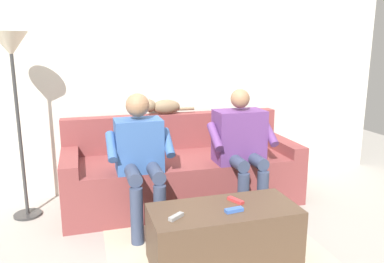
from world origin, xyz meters
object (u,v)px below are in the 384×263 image
person_right_seated (140,152)px  remote_red (236,200)px  person_left_seated (241,143)px  coffee_table (224,235)px  remote_gray (176,217)px  floor_lamp (12,62)px  cat_on_backrest (162,107)px  couch (182,172)px  remote_blue (234,210)px

person_right_seated → remote_red: size_ratio=8.33×
person_left_seated → person_right_seated: person_left_seated is taller
person_left_seated → remote_red: size_ratio=8.38×
coffee_table → person_left_seated: person_left_seated is taller
person_left_seated → remote_gray: person_left_seated is taller
person_right_seated → floor_lamp: size_ratio=0.69×
cat_on_backrest → floor_lamp: floor_lamp is taller
couch → remote_red: size_ratio=16.58×
remote_gray → floor_lamp: bearing=94.2°
couch → floor_lamp: bearing=-1.5°
remote_blue → floor_lamp: size_ratio=0.08×
cat_on_backrest → remote_red: cat_on_backrest is taller
person_right_seated → cat_on_backrest: person_right_seated is taller
floor_lamp → person_right_seated: bearing=155.6°
remote_red → coffee_table: bearing=-81.5°
floor_lamp → person_left_seated: bearing=167.5°
coffee_table → person_right_seated: 0.98m
coffee_table → couch: bearing=-90.0°
person_right_seated → remote_blue: person_right_seated is taller
remote_blue → remote_red: 0.17m
cat_on_backrest → floor_lamp: bearing=11.5°
remote_blue → couch: bearing=85.1°
person_left_seated → couch: bearing=-39.8°
person_left_seated → remote_red: 0.81m
coffee_table → floor_lamp: floor_lamp is taller
remote_gray → remote_red: size_ratio=0.89×
person_right_seated → remote_gray: person_right_seated is taller
remote_blue → person_left_seated: bearing=57.2°
cat_on_backrest → floor_lamp: size_ratio=0.32×
couch → coffee_table: bearing=90.0°
coffee_table → remote_red: bearing=-147.4°
cat_on_backrest → remote_blue: bearing=95.9°
couch → coffee_table: 1.16m
coffee_table → cat_on_backrest: bearing=-85.4°
person_right_seated → remote_red: (-0.57, 0.68, -0.22)m
remote_red → floor_lamp: size_ratio=0.08×
person_right_seated → remote_blue: bearing=120.9°
cat_on_backrest → floor_lamp: (1.31, 0.27, 0.47)m
remote_gray → remote_red: 0.49m
cat_on_backrest → remote_gray: size_ratio=4.40×
coffee_table → person_right_seated: size_ratio=0.92×
couch → remote_blue: 1.24m
coffee_table → remote_gray: bearing=10.6°
remote_gray → remote_red: (-0.47, -0.14, -0.00)m
cat_on_backrest → person_left_seated: bearing=129.9°
couch → person_right_seated: (0.46, 0.40, 0.35)m
remote_gray → floor_lamp: (1.07, -1.26, 0.94)m
remote_blue → remote_gray: bearing=171.6°
cat_on_backrest → remote_red: (-0.23, 1.39, -0.47)m
cat_on_backrest → remote_red: size_ratio=3.90×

